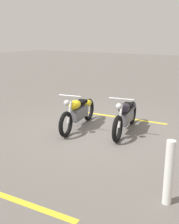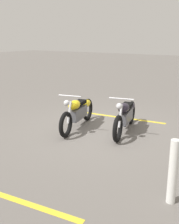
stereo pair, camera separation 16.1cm
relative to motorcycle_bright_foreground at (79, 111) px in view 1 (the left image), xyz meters
The scene contains 5 objects.
ground_plane 0.81m from the motorcycle_bright_foreground, 104.23° to the left, with size 60.00×60.00×0.00m, color #66605B.
motorcycle_bright_foreground is the anchor object (origin of this frame).
motorcycle_dark_foreground 1.33m from the motorcycle_bright_foreground, 107.20° to the left, with size 2.21×0.74×1.04m.
bollard_post 4.00m from the motorcycle_bright_foreground, 54.67° to the left, with size 0.14×0.14×1.04m, color white.
parking_stripe_near 1.61m from the motorcycle_bright_foreground, 163.54° to the left, with size 3.20×0.12×0.01m, color yellow.
Camera 1 is at (6.33, 3.66, 2.53)m, focal length 44.69 mm.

